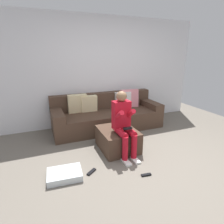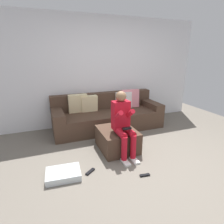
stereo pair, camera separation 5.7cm
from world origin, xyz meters
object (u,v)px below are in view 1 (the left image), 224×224
person_seated (124,121)px  storage_bin (65,174)px  ottoman (118,139)px  couch_sectional (107,115)px  remote_near_ottoman (146,175)px  remote_by_storage_bin (91,172)px

person_seated → storage_bin: (-1.06, -0.30, -0.55)m
ottoman → couch_sectional: bearing=80.0°
couch_sectional → person_seated: bearing=-97.5°
remote_near_ottoman → couch_sectional: bearing=93.1°
ottoman → remote_by_storage_bin: bearing=-141.1°
couch_sectional → storage_bin: couch_sectional is taller
storage_bin → remote_near_ottoman: storage_bin is taller
remote_near_ottoman → storage_bin: bearing=166.8°
storage_bin → remote_near_ottoman: size_ratio=3.19×
ottoman → storage_bin: size_ratio=1.55×
storage_bin → couch_sectional: bearing=52.0°
couch_sectional → remote_near_ottoman: size_ratio=16.66×
remote_near_ottoman → remote_by_storage_bin: same height
couch_sectional → ottoman: (-0.19, -1.08, -0.11)m
remote_by_storage_bin → couch_sectional: bearing=24.7°
couch_sectional → person_seated: size_ratio=2.27×
ottoman → remote_by_storage_bin: size_ratio=4.19×
storage_bin → remote_near_ottoman: bearing=-20.0°
couch_sectional → person_seated: 1.31m
person_seated → remote_by_storage_bin: size_ratio=6.24×
remote_by_storage_bin → storage_bin: bearing=137.3°
couch_sectional → storage_bin: size_ratio=5.23×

